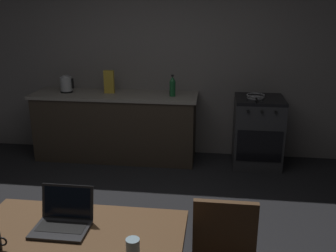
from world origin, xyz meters
TOP-DOWN VIEW (x-y plane):
  - back_wall at (0.30, 2.46)m, footprint 6.40×0.10m
  - kitchen_counter at (-0.60, 2.11)m, footprint 2.16×0.64m
  - stove_oven at (1.26, 2.11)m, footprint 0.60×0.62m
  - dining_table at (-0.06, -0.88)m, footprint 1.24×0.82m
  - laptop at (-0.15, -0.76)m, footprint 0.32×0.27m
  - electric_kettle at (-1.25, 2.11)m, footprint 0.18×0.16m
  - bottle at (0.16, 2.06)m, footprint 0.08×0.08m
  - frying_pan at (1.20, 2.08)m, footprint 0.22×0.40m
  - drinking_glass at (0.32, -1.03)m, footprint 0.07×0.07m
  - cereal_box at (-0.67, 2.13)m, footprint 0.13×0.05m

SIDE VIEW (x-z plane):
  - stove_oven at x=1.26m, z-range 0.00..0.89m
  - kitchen_counter at x=-0.60m, z-range 0.00..0.89m
  - dining_table at x=-0.06m, z-range 0.29..1.03m
  - laptop at x=-0.15m, z-range 0.67..0.89m
  - drinking_glass at x=0.32m, z-range 0.74..0.87m
  - frying_pan at x=1.20m, z-range 0.89..0.93m
  - electric_kettle at x=-1.25m, z-range 0.88..1.10m
  - bottle at x=0.16m, z-range 0.88..1.15m
  - cereal_box at x=-0.67m, z-range 0.89..1.19m
  - back_wall at x=0.30m, z-range 0.00..2.68m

